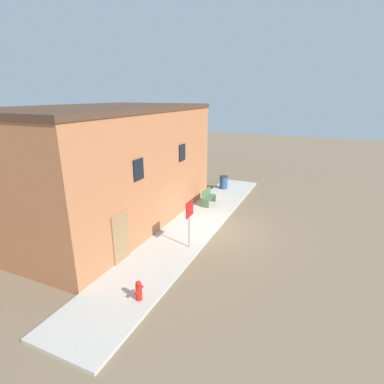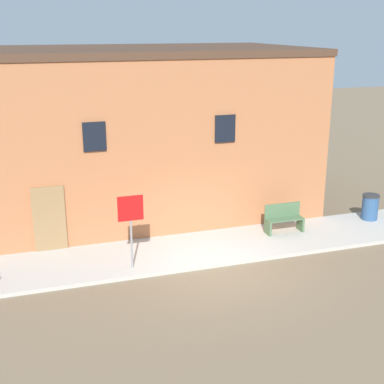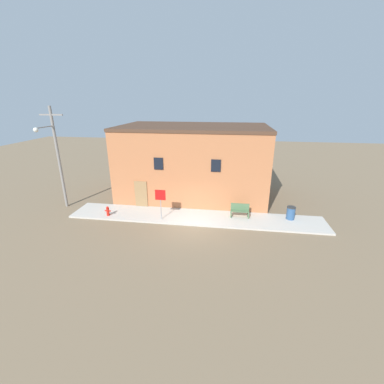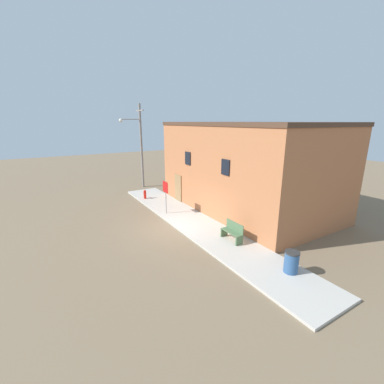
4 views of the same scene
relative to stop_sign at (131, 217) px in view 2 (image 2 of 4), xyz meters
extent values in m
plane|color=#7A664C|center=(2.33, -0.52, -1.68)|extent=(80.00, 80.00, 0.00)
cube|color=#BCB7AD|center=(2.33, 0.80, -1.62)|extent=(18.33, 2.64, 0.12)
cube|color=#B26B42|center=(1.51, 5.65, 1.26)|extent=(12.20, 7.04, 5.88)
cube|color=#4C3323|center=(1.51, 5.65, 4.32)|extent=(12.30, 7.14, 0.24)
cube|color=black|center=(-0.63, 2.09, 1.96)|extent=(0.70, 0.08, 0.90)
cube|color=black|center=(3.65, 2.09, 1.96)|extent=(0.70, 0.08, 0.90)
cube|color=#937047|center=(-2.15, 2.09, -0.58)|extent=(1.00, 0.08, 2.20)
cylinder|color=gray|center=(0.00, 0.01, -0.46)|extent=(0.06, 0.06, 2.21)
cube|color=red|center=(0.00, -0.01, 0.28)|extent=(0.74, 0.02, 0.74)
cube|color=#4C6B47|center=(4.89, 1.16, -1.33)|extent=(0.08, 0.44, 0.46)
cube|color=#4C6B47|center=(6.13, 1.16, -1.33)|extent=(0.08, 0.44, 0.46)
cube|color=#4C6B47|center=(5.51, 1.16, -1.08)|extent=(1.31, 0.44, 0.04)
cube|color=#4C6B47|center=(5.51, 1.36, -0.82)|extent=(1.31, 0.04, 0.48)
cylinder|color=#2D517F|center=(9.07, 1.38, -1.13)|extent=(0.58, 0.58, 0.87)
cylinder|color=#2D2D2D|center=(9.07, 1.38, -0.67)|extent=(0.61, 0.61, 0.06)
camera|label=1|loc=(-11.00, -5.01, 4.99)|focal=28.00mm
camera|label=2|loc=(-2.73, -14.06, 5.21)|focal=50.00mm
camera|label=3|loc=(4.56, -16.03, 6.46)|focal=24.00mm
camera|label=4|loc=(15.02, -6.97, 4.48)|focal=24.00mm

